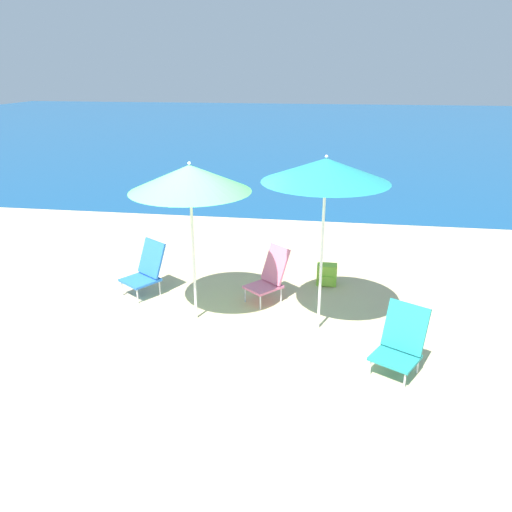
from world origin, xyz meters
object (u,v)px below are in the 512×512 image
beach_chair_teal (401,341)px  beach_chair_blue (146,269)px  beach_umbrella_teal (326,171)px  backpack_lime (327,275)px  beach_umbrella_green (190,178)px  beach_chair_pink (270,275)px

beach_chair_teal → beach_chair_blue: size_ratio=0.96×
beach_umbrella_teal → beach_chair_blue: 3.32m
backpack_lime → beach_umbrella_green: bearing=-140.9°
beach_chair_teal → backpack_lime: bearing=139.9°
beach_umbrella_green → beach_chair_blue: beach_umbrella_green is taller
beach_umbrella_teal → beach_umbrella_green: 1.74m
beach_umbrella_teal → beach_chair_blue: size_ratio=2.86×
beach_chair_teal → backpack_lime: 2.53m
beach_umbrella_teal → beach_chair_pink: 2.09m
beach_umbrella_teal → beach_chair_blue: bearing=164.8°
beach_umbrella_teal → backpack_lime: 2.50m
beach_chair_blue → beach_chair_pink: (1.94, 0.05, -0.01)m
backpack_lime → beach_chair_blue: bearing=-164.8°
beach_umbrella_green → beach_chair_pink: beach_umbrella_green is taller
beach_chair_teal → beach_chair_pink: bearing=165.8°
beach_chair_blue → beach_chair_pink: bearing=35.6°
beach_chair_pink → backpack_lime: 1.13m
beach_chair_blue → backpack_lime: beach_chair_blue is taller
beach_chair_teal → beach_umbrella_green: bearing=-169.1°
beach_umbrella_teal → backpack_lime: beach_umbrella_teal is taller
beach_umbrella_green → backpack_lime: 2.97m
beach_umbrella_green → beach_chair_teal: 3.28m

